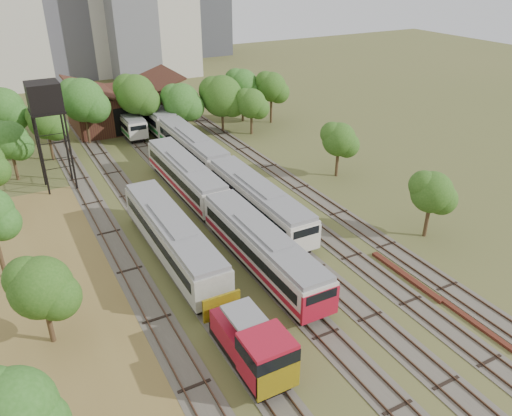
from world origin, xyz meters
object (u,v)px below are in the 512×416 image
shunter_locomotive (254,347)px  water_tower (45,100)px  railcar_green_set (192,148)px  railcar_red_set (219,207)px

shunter_locomotive → water_tower: (-6.20, 35.58, 8.30)m
railcar_green_set → railcar_red_set: bearing=-103.5°
railcar_red_set → shunter_locomotive: bearing=-108.0°
water_tower → railcar_green_set: bearing=-1.3°
railcar_red_set → shunter_locomotive: railcar_red_set is taller
railcar_red_set → water_tower: 22.52m
shunter_locomotive → water_tower: water_tower is taller
railcar_red_set → railcar_green_set: bearing=76.5°
shunter_locomotive → water_tower: size_ratio=0.67×
shunter_locomotive → water_tower: bearing=99.9°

